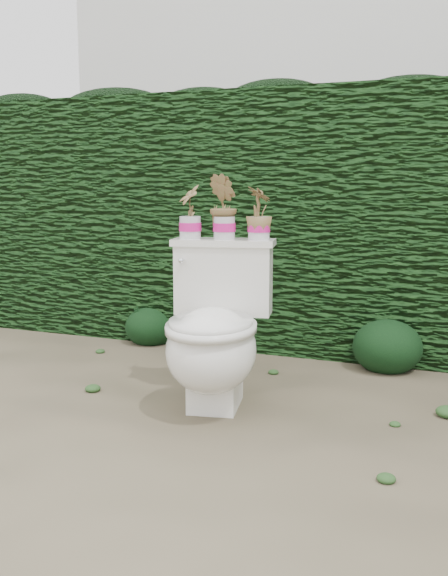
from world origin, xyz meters
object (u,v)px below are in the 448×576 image
at_px(potted_plant_right, 259,215).
at_px(toilet, 215,334).
at_px(potted_plant_center, 224,208).
at_px(potted_plant_left, 190,213).

bearing_deg(potted_plant_right, toilet, 107.42).
xyz_separation_m(potted_plant_center, potted_plant_right, (0.17, 0.03, -0.03)).
height_order(potted_plant_center, potted_plant_right, potted_plant_center).
distance_m(toilet, potted_plant_left, 0.62).
height_order(toilet, potted_plant_right, potted_plant_right).
bearing_deg(potted_plant_right, potted_plant_left, 53.27).
bearing_deg(potted_plant_right, potted_plant_center, 53.27).
bearing_deg(potted_plant_left, toilet, 2.80).
height_order(potted_plant_left, potted_plant_center, potted_plant_center).
bearing_deg(potted_plant_left, potted_plant_center, 57.82).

